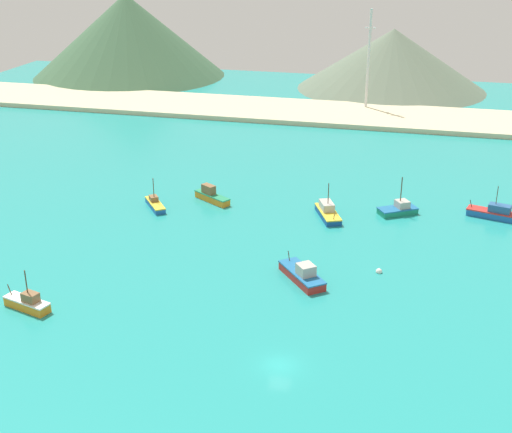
# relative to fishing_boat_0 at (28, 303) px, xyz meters

# --- Properties ---
(ground) EXTENTS (260.00, 280.00, 0.50)m
(ground) POSITION_rel_fishing_boat_0_xyz_m (34.65, 25.55, -1.17)
(ground) COLOR teal
(fishing_boat_0) EXTENTS (7.08, 3.79, 5.74)m
(fishing_boat_0) POSITION_rel_fishing_boat_0_xyz_m (0.00, 0.00, 0.00)
(fishing_boat_0) COLOR orange
(fishing_boat_0) RESTS_ON ground
(fishing_boat_1) EXTENTS (7.24, 6.10, 6.73)m
(fishing_boat_1) POSITION_rel_fishing_boat_0_xyz_m (45.07, 45.11, -0.09)
(fishing_boat_1) COLOR #198466
(fishing_boat_1) RESTS_ON ground
(fishing_boat_2) EXTENTS (5.86, 6.94, 5.40)m
(fishing_boat_2) POSITION_rel_fishing_boat_0_xyz_m (2.81, 37.59, -0.25)
(fishing_boat_2) COLOR #1E5BA8
(fishing_boat_2) RESTS_ON ground
(fishing_boat_3) EXTENTS (7.74, 5.89, 2.91)m
(fishing_boat_3) POSITION_rel_fishing_boat_0_xyz_m (11.62, 43.07, 0.08)
(fishing_boat_3) COLOR orange
(fishing_boat_3) RESTS_ON ground
(fishing_boat_5) EXTENTS (7.98, 8.89, 2.91)m
(fishing_boat_5) POSITION_rel_fishing_boat_0_xyz_m (33.38, 16.57, 0.02)
(fishing_boat_5) COLOR red
(fishing_boat_5) RESTS_ON ground
(fishing_boat_6) EXTENTS (5.83, 8.86, 6.13)m
(fishing_boat_6) POSITION_rel_fishing_boat_0_xyz_m (33.30, 40.79, -0.01)
(fishing_boat_6) COLOR #14478C
(fishing_boat_6) RESTS_ON ground
(fishing_boat_8) EXTENTS (8.91, 4.67, 5.86)m
(fishing_boat_8) POSITION_rel_fishing_boat_0_xyz_m (61.12, 47.13, 0.05)
(fishing_boat_8) COLOR #1E5BA8
(fishing_boat_8) RESTS_ON ground
(buoy_1) EXTENTS (0.93, 0.93, 0.93)m
(buoy_1) POSITION_rel_fishing_boat_0_xyz_m (43.70, 21.67, -0.76)
(buoy_1) COLOR silver
(buoy_1) RESTS_ON ground
(beach_strip) EXTENTS (247.00, 24.62, 1.20)m
(beach_strip) POSITION_rel_fishing_boat_0_xyz_m (34.65, 110.34, -0.32)
(beach_strip) COLOR beige
(beach_strip) RESTS_ON ground
(hill_west) EXTENTS (63.44, 63.44, 26.48)m
(hill_west) POSITION_rel_fishing_boat_0_xyz_m (-49.81, 147.84, 12.32)
(hill_west) COLOR #3D6042
(hill_west) RESTS_ON ground
(hill_central) EXTENTS (57.28, 57.28, 18.19)m
(hill_central) POSITION_rel_fishing_boat_0_xyz_m (36.67, 147.44, 8.17)
(hill_central) COLOR #60705B
(hill_central) RESTS_ON ground
(radio_tower) EXTENTS (2.69, 2.15, 26.92)m
(radio_tower) POSITION_rel_fishing_boat_0_xyz_m (32.07, 117.56, 12.81)
(radio_tower) COLOR silver
(radio_tower) RESTS_ON ground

